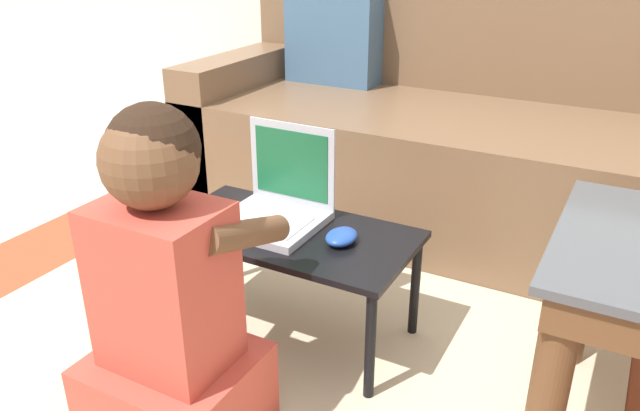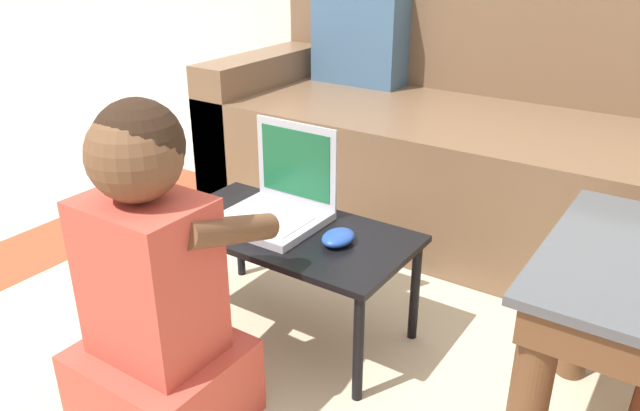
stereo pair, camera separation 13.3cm
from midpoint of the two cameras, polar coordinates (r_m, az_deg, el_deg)
ground_plane at (r=1.53m, az=-4.80°, el=-16.20°), size 16.00×16.00×0.00m
area_rug at (r=1.57m, az=-9.30°, el=-15.12°), size 2.26×1.84×0.01m
couch at (r=2.24m, az=12.30°, el=5.43°), size 2.01×0.80×0.85m
laptop_desk at (r=1.57m, az=-5.29°, el=-3.38°), size 0.63×0.33×0.30m
laptop at (r=1.58m, az=-6.51°, el=-0.20°), size 0.25×0.23×0.24m
computer_mouse at (r=1.48m, az=-0.59°, el=-2.93°), size 0.07×0.09×0.03m
person_seated at (r=1.28m, az=-16.66°, el=-8.57°), size 0.32×0.39×0.72m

